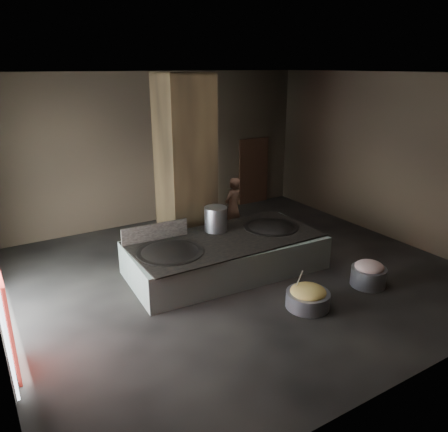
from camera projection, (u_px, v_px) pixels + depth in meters
floor at (235, 275)px, 10.32m from camera, size 10.00×9.00×0.10m
ceiling at (237, 71)px, 8.82m from camera, size 10.00×9.00×0.10m
back_wall at (155, 149)px, 13.25m from camera, size 10.00×0.10×4.50m
front_wall at (418, 253)px, 5.90m from camera, size 10.00×0.10×4.50m
right_wall at (390, 157)px, 12.05m from camera, size 0.10×9.00×4.50m
pillar at (185, 166)px, 10.96m from camera, size 1.20×1.20×4.50m
hearth_platform at (226, 255)px, 10.33m from camera, size 4.65×2.41×0.79m
platform_cap at (226, 239)px, 10.20m from camera, size 4.44×2.13×0.03m
wok_left at (170, 255)px, 9.46m from camera, size 1.43×1.43×0.39m
wok_left_rim at (170, 252)px, 9.44m from camera, size 1.46×1.46×0.05m
wok_right at (271, 230)px, 10.92m from camera, size 1.33×1.33×0.38m
wok_right_rim at (271, 227)px, 10.90m from camera, size 1.36×1.36×0.05m
stock_pot at (216, 219)px, 10.56m from camera, size 0.55×0.55×0.59m
splash_guard at (155, 232)px, 10.02m from camera, size 1.58×0.14×0.39m
cook at (233, 207)px, 12.38m from camera, size 0.72×0.59×1.70m
veg_basin at (308, 300)px, 8.83m from camera, size 1.03×1.03×0.33m
veg_fill at (308, 291)px, 8.77m from camera, size 0.73×0.73×0.22m
ladle at (298, 281)px, 8.75m from camera, size 0.12×0.35×0.63m
meat_basin at (368, 276)px, 9.69m from camera, size 1.00×1.00×0.42m
meat_fill at (369, 267)px, 9.61m from camera, size 0.64×0.64×0.24m
doorway_near at (193, 181)px, 14.13m from camera, size 1.18×0.08×2.38m
doorway_near_glow at (191, 183)px, 14.05m from camera, size 0.90×0.04×2.13m
doorway_far at (253, 172)px, 15.31m from camera, size 1.18×0.08×2.38m
doorway_far_glow at (256, 172)px, 15.57m from camera, size 0.86×0.04×2.04m
pavilion_sliver at (9, 325)px, 6.74m from camera, size 0.05×0.90×1.70m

